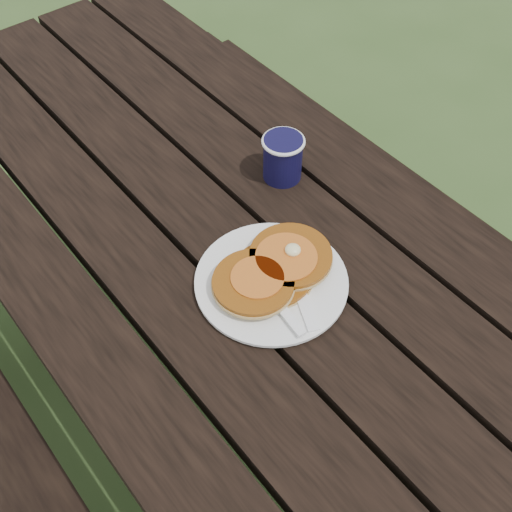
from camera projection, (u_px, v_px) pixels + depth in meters
ground at (237, 421)px, 1.73m from camera, size 60.00×60.00×0.00m
picnic_table at (233, 350)px, 1.45m from camera, size 1.36×1.80×0.75m
plate at (271, 282)px, 1.08m from camera, size 0.29×0.29×0.01m
pancake_stack at (274, 269)px, 1.08m from camera, size 0.22×0.14×0.04m
knife at (298, 287)px, 1.07m from camera, size 0.09×0.17×0.00m
fork at (283, 310)px, 1.03m from camera, size 0.05×0.16×0.01m
coffee_cup at (283, 156)px, 1.22m from camera, size 0.08×0.08×0.09m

